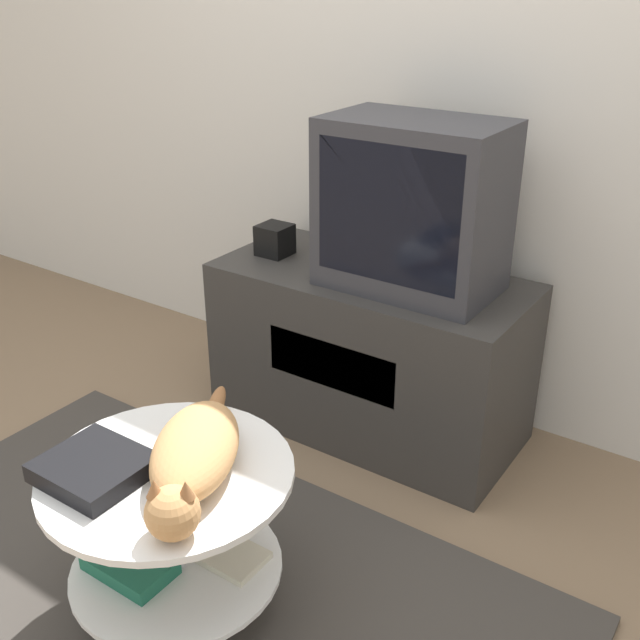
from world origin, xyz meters
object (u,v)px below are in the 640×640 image
object	(u,v)px
cat	(193,457)
tv	(413,206)
speaker	(275,240)
dvd_box	(94,468)

from	to	relation	value
cat	tv	bearing A→B (deg)	148.72
tv	speaker	world-z (taller)	tv
dvd_box	tv	bearing A→B (deg)	79.93
tv	cat	distance (m)	1.06
cat	speaker	bearing A→B (deg)	176.96
speaker	dvd_box	bearing A→B (deg)	-73.49
speaker	dvd_box	xyz separation A→B (m)	(0.33, -1.12, -0.16)
cat	dvd_box	bearing A→B (deg)	-88.06
tv	cat	xyz separation A→B (m)	(-0.01, -1.00, -0.34)
tv	speaker	distance (m)	0.57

